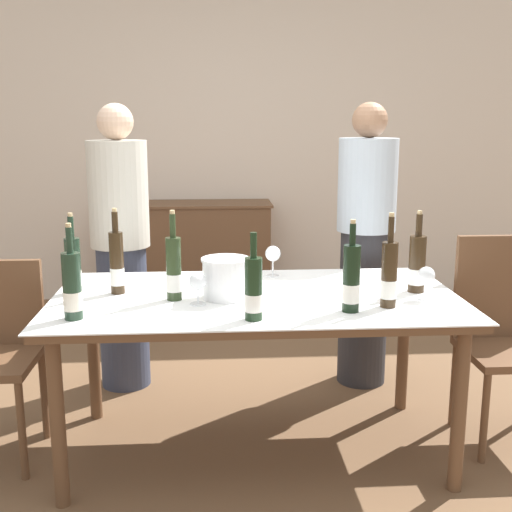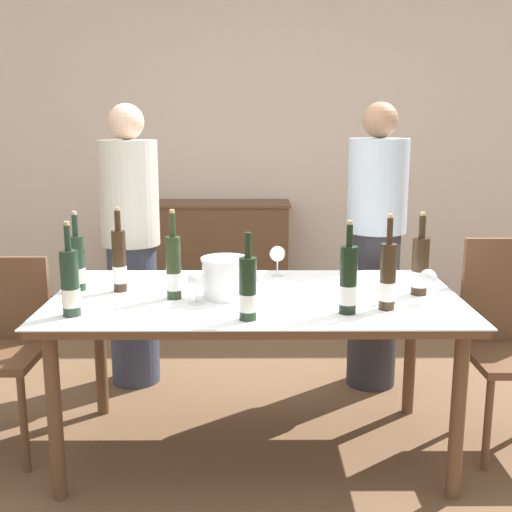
# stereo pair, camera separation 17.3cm
# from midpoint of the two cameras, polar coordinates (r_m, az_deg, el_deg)

# --- Properties ---
(ground_plane) EXTENTS (12.00, 12.00, 0.00)m
(ground_plane) POSITION_cam_midpoint_polar(r_m,az_deg,el_deg) (3.15, -1.64, -16.80)
(ground_plane) COLOR brown
(back_wall) EXTENTS (8.00, 0.10, 2.80)m
(back_wall) POSITION_cam_midpoint_polar(r_m,az_deg,el_deg) (5.50, -2.90, 10.76)
(back_wall) COLOR beige
(back_wall) RESTS_ON ground_plane
(sideboard_cabinet) EXTENTS (1.33, 0.46, 0.86)m
(sideboard_cabinet) POSITION_cam_midpoint_polar(r_m,az_deg,el_deg) (5.33, -6.78, 0.13)
(sideboard_cabinet) COLOR brown
(sideboard_cabinet) RESTS_ON ground_plane
(dining_table) EXTENTS (1.80, 0.97, 0.75)m
(dining_table) POSITION_cam_midpoint_polar(r_m,az_deg,el_deg) (2.89, -1.72, -4.84)
(dining_table) COLOR brown
(dining_table) RESTS_ON ground_plane
(ice_bucket) EXTENTS (0.21, 0.21, 0.18)m
(ice_bucket) POSITION_cam_midpoint_polar(r_m,az_deg,el_deg) (2.81, -4.46, -1.87)
(ice_bucket) COLOR white
(ice_bucket) RESTS_ON dining_table
(wine_bottle_0) EXTENTS (0.07, 0.07, 0.38)m
(wine_bottle_0) POSITION_cam_midpoint_polar(r_m,az_deg,el_deg) (2.63, -17.85, -2.71)
(wine_bottle_0) COLOR #1E3323
(wine_bottle_0) RESTS_ON dining_table
(wine_bottle_1) EXTENTS (0.07, 0.07, 0.35)m
(wine_bottle_1) POSITION_cam_midpoint_polar(r_m,az_deg,el_deg) (2.50, -2.20, -3.06)
(wine_bottle_1) COLOR black
(wine_bottle_1) RESTS_ON dining_table
(wine_bottle_2) EXTENTS (0.07, 0.07, 0.40)m
(wine_bottle_2) POSITION_cam_midpoint_polar(r_m,az_deg,el_deg) (2.70, 9.96, -1.77)
(wine_bottle_2) COLOR #332314
(wine_bottle_2) RESTS_ON dining_table
(wine_bottle_3) EXTENTS (0.06, 0.06, 0.39)m
(wine_bottle_3) POSITION_cam_midpoint_polar(r_m,az_deg,el_deg) (2.96, -13.92, -0.69)
(wine_bottle_3) COLOR #332314
(wine_bottle_3) RESTS_ON dining_table
(wine_bottle_4) EXTENTS (0.07, 0.07, 0.38)m
(wine_bottle_4) POSITION_cam_midpoint_polar(r_m,az_deg,el_deg) (2.61, 6.60, -2.17)
(wine_bottle_4) COLOR black
(wine_bottle_4) RESTS_ON dining_table
(wine_bottle_5) EXTENTS (0.07, 0.07, 0.39)m
(wine_bottle_5) POSITION_cam_midpoint_polar(r_m,az_deg,el_deg) (2.80, -9.08, -1.24)
(wine_bottle_5) COLOR #28381E
(wine_bottle_5) RESTS_ON dining_table
(wine_bottle_6) EXTENTS (0.07, 0.07, 0.37)m
(wine_bottle_6) POSITION_cam_midpoint_polar(r_m,az_deg,el_deg) (3.01, -17.53, -0.92)
(wine_bottle_6) COLOR #1E3323
(wine_bottle_6) RESTS_ON dining_table
(wine_bottle_7) EXTENTS (0.08, 0.08, 0.37)m
(wine_bottle_7) POSITION_cam_midpoint_polar(r_m,az_deg,el_deg) (2.97, 12.52, -0.78)
(wine_bottle_7) COLOR #332314
(wine_bottle_7) RESTS_ON dining_table
(wine_glass_0) EXTENTS (0.07, 0.07, 0.14)m
(wine_glass_0) POSITION_cam_midpoint_polar(r_m,az_deg,el_deg) (2.86, 13.24, -1.81)
(wine_glass_0) COLOR white
(wine_glass_0) RESTS_ON dining_table
(wine_glass_1) EXTENTS (0.08, 0.08, 0.15)m
(wine_glass_1) POSITION_cam_midpoint_polar(r_m,az_deg,el_deg) (3.19, -0.03, 0.12)
(wine_glass_1) COLOR white
(wine_glass_1) RESTS_ON dining_table
(wine_glass_2) EXTENTS (0.07, 0.07, 0.14)m
(wine_glass_2) POSITION_cam_midpoint_polar(r_m,az_deg,el_deg) (2.72, -7.02, -2.39)
(wine_glass_2) COLOR white
(wine_glass_2) RESTS_ON dining_table
(chair_right_end) EXTENTS (0.42, 0.42, 0.97)m
(chair_right_end) POSITION_cam_midpoint_polar(r_m,az_deg,el_deg) (3.28, 19.72, -5.90)
(chair_right_end) COLOR brown
(chair_right_end) RESTS_ON ground_plane
(person_host) EXTENTS (0.33, 0.33, 1.61)m
(person_host) POSITION_cam_midpoint_polar(r_m,az_deg,el_deg) (3.70, -13.24, 0.58)
(person_host) COLOR #383F56
(person_host) RESTS_ON ground_plane
(person_guest_left) EXTENTS (0.33, 0.33, 1.62)m
(person_guest_left) POSITION_cam_midpoint_polar(r_m,az_deg,el_deg) (3.69, 8.37, 0.77)
(person_guest_left) COLOR #2D2D33
(person_guest_left) RESTS_ON ground_plane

